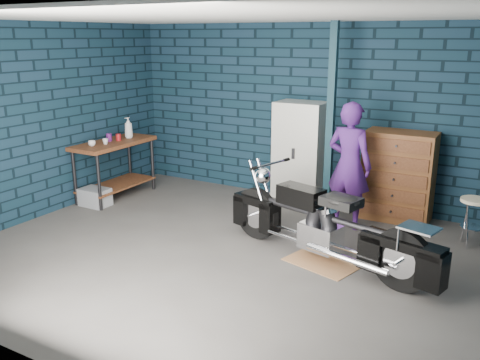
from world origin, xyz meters
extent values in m
plane|color=#4C4947|center=(0.00, 0.00, 0.00)|extent=(6.00, 6.00, 0.00)
cube|color=#0F2532|center=(0.00, 2.50, 1.35)|extent=(6.00, 0.02, 2.70)
cube|color=#0F2532|center=(-3.00, 0.00, 1.35)|extent=(0.02, 5.00, 2.70)
cube|color=white|center=(0.00, 0.00, 2.70)|extent=(6.00, 5.00, 0.02)
cube|color=#122F3A|center=(0.55, 1.95, 1.35)|extent=(0.10, 0.10, 2.70)
cube|color=brown|center=(-2.68, 1.08, 0.46)|extent=(0.60, 1.40, 0.91)
cube|color=#9C6744|center=(1.10, 0.38, 0.00)|extent=(0.92, 0.78, 0.01)
imported|color=#481D6F|center=(0.95, 1.64, 0.85)|extent=(0.68, 0.50, 1.70)
cube|color=gray|center=(-2.66, 0.58, 0.14)|extent=(0.43, 0.31, 0.27)
cube|color=beige|center=(-0.01, 2.23, 0.78)|extent=(0.73, 0.52, 1.57)
cube|color=brown|center=(1.47, 2.23, 0.62)|extent=(0.94, 0.52, 1.25)
imported|color=beige|center=(-2.71, 0.65, 0.95)|extent=(0.13, 0.13, 0.09)
imported|color=beige|center=(-2.63, 0.86, 0.95)|extent=(0.09, 0.09, 0.08)
cylinder|color=#5C1B6D|center=(-2.75, 1.06, 0.97)|extent=(0.11, 0.11, 0.12)
cylinder|color=#A21518|center=(-2.65, 1.16, 0.96)|extent=(0.08, 0.08, 0.11)
imported|color=gray|center=(-2.65, 1.41, 1.08)|extent=(0.15, 0.15, 0.34)
camera|label=1|loc=(2.88, -4.76, 2.51)|focal=38.00mm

